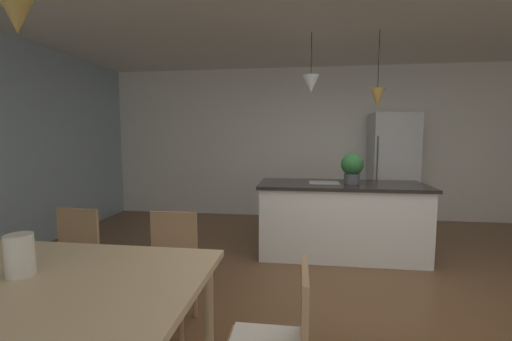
% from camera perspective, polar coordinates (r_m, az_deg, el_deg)
% --- Properties ---
extents(ground_plane, '(10.00, 8.40, 0.04)m').
position_cam_1_polar(ground_plane, '(3.23, 17.90, -21.79)').
color(ground_plane, brown).
extents(wall_back_kitchen, '(10.00, 0.12, 2.70)m').
position_cam_1_polar(wall_back_kitchen, '(6.11, 12.92, 4.61)').
color(wall_back_kitchen, white).
rests_on(wall_back_kitchen, ground_plane).
extents(dining_table, '(1.91, 1.02, 0.76)m').
position_cam_1_polar(dining_table, '(2.18, -35.61, -16.09)').
color(dining_table, '#D1B284').
rests_on(dining_table, ground_plane).
extents(chair_far_left, '(0.43, 0.43, 0.87)m').
position_cam_1_polar(chair_far_left, '(3.14, -29.92, -13.37)').
color(chair_far_left, '#A87F56').
rests_on(chair_far_left, ground_plane).
extents(chair_far_right, '(0.41, 0.41, 0.87)m').
position_cam_1_polar(chair_far_right, '(2.72, -14.95, -15.71)').
color(chair_far_right, '#A87F56').
rests_on(chair_far_right, ground_plane).
extents(kitchen_island, '(2.00, 0.83, 0.91)m').
position_cam_1_polar(kitchen_island, '(4.23, 14.46, -8.09)').
color(kitchen_island, white).
rests_on(kitchen_island, ground_plane).
extents(refrigerator, '(0.71, 0.67, 1.85)m').
position_cam_1_polar(refrigerator, '(5.90, 22.55, 0.15)').
color(refrigerator, silver).
rests_on(refrigerator, ground_plane).
extents(pendant_over_table, '(0.20, 0.20, 0.72)m').
position_cam_1_polar(pendant_over_table, '(2.18, -36.23, 21.57)').
color(pendant_over_table, black).
extents(pendant_over_island_main, '(0.20, 0.20, 0.71)m').
position_cam_1_polar(pendant_over_island_main, '(4.12, 9.52, 14.57)').
color(pendant_over_island_main, black).
extents(pendant_over_island_aux, '(0.17, 0.17, 0.89)m').
position_cam_1_polar(pendant_over_island_aux, '(4.20, 20.35, 11.79)').
color(pendant_over_island_aux, black).
extents(potted_plant_on_island, '(0.27, 0.27, 0.37)m').
position_cam_1_polar(potted_plant_on_island, '(4.14, 16.38, 0.62)').
color(potted_plant_on_island, '#4C4C51').
rests_on(potted_plant_on_island, kitchen_island).
extents(vase_on_dining_table, '(0.13, 0.13, 0.22)m').
position_cam_1_polar(vase_on_dining_table, '(2.11, -35.82, -11.84)').
color(vase_on_dining_table, silver).
rests_on(vase_on_dining_table, dining_table).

